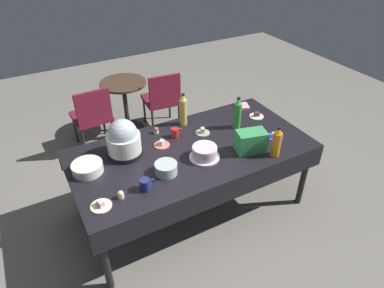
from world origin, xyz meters
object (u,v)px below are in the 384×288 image
at_px(slow_cooker, 124,140).
at_px(soda_bottle_orange_juice, 277,142).
at_px(cupcake_rose, 252,134).
at_px(soda_bottle_lime_soda, 237,114).
at_px(dessert_plate_coral, 162,144).
at_px(soda_carton, 251,141).
at_px(potluck_table, 192,154).
at_px(frosted_layer_cake, 205,152).
at_px(coffee_mug_red, 175,133).
at_px(maroon_chair_right, 162,97).
at_px(soda_bottle_ginger_ale, 183,110).
at_px(dessert_plate_sage, 203,132).
at_px(glass_salad_bowl, 166,168).
at_px(maroon_chair_left, 92,114).
at_px(dessert_plate_cream, 101,205).
at_px(coffee_mug_navy, 146,184).
at_px(cupcake_mint, 156,130).
at_px(ceramic_snack_bowl, 87,168).
at_px(round_cafe_table, 125,98).
at_px(dessert_plate_white, 257,116).
at_px(cupcake_lemon, 121,195).
at_px(dessert_plate_cobalt, 275,136).

height_order(slow_cooker, soda_bottle_orange_juice, slow_cooker).
xyz_separation_m(cupcake_rose, soda_bottle_lime_soda, (-0.02, 0.23, 0.12)).
relative_size(dessert_plate_coral, soda_carton, 0.56).
xyz_separation_m(potluck_table, frosted_layer_cake, (0.03, -0.17, 0.12)).
bearing_deg(coffee_mug_red, soda_bottle_lime_soda, -12.51).
distance_m(slow_cooker, soda_bottle_orange_juice, 1.33).
bearing_deg(maroon_chair_right, soda_bottle_ginger_ale, -103.16).
xyz_separation_m(dessert_plate_sage, coffee_mug_red, (-0.26, 0.07, 0.03)).
xyz_separation_m(glass_salad_bowl, maroon_chair_left, (-0.19, 1.74, -0.31)).
xyz_separation_m(dessert_plate_cream, coffee_mug_navy, (0.36, 0.01, 0.04)).
distance_m(dessert_plate_sage, cupcake_rose, 0.48).
xyz_separation_m(cupcake_rose, coffee_mug_red, (-0.64, 0.36, 0.01)).
distance_m(potluck_table, maroon_chair_right, 1.60).
height_order(glass_salad_bowl, maroon_chair_left, maroon_chair_left).
bearing_deg(cupcake_rose, soda_bottle_ginger_ale, 130.67).
bearing_deg(cupcake_mint, frosted_layer_cake, -69.68).
height_order(ceramic_snack_bowl, soda_carton, soda_carton).
bearing_deg(round_cafe_table, cupcake_rose, -71.07).
distance_m(dessert_plate_coral, dessert_plate_sage, 0.44).
relative_size(cupcake_rose, maroon_chair_left, 0.08).
bearing_deg(dessert_plate_white, slow_cooker, 178.93).
xyz_separation_m(dessert_plate_coral, dessert_plate_sage, (0.44, -0.00, 0.00)).
height_order(cupcake_rose, maroon_chair_left, maroon_chair_left).
height_order(ceramic_snack_bowl, dessert_plate_white, ceramic_snack_bowl).
relative_size(cupcake_lemon, cupcake_mint, 1.00).
bearing_deg(soda_carton, coffee_mug_navy, -163.87).
distance_m(ceramic_snack_bowl, dessert_plate_white, 1.80).
height_order(glass_salad_bowl, maroon_chair_right, maroon_chair_right).
relative_size(soda_bottle_lime_soda, maroon_chair_left, 0.39).
bearing_deg(maroon_chair_right, coffee_mug_navy, -117.82).
bearing_deg(potluck_table, coffee_mug_navy, -151.98).
bearing_deg(maroon_chair_right, round_cafe_table, 153.10).
bearing_deg(soda_bottle_lime_soda, dessert_plate_cream, -163.92).
height_order(frosted_layer_cake, slow_cooker, slow_cooker).
bearing_deg(cupcake_mint, slow_cooker, -153.86).
xyz_separation_m(dessert_plate_sage, soda_bottle_lime_soda, (0.36, -0.07, 0.14)).
bearing_deg(soda_bottle_lime_soda, cupcake_lemon, -162.73).
bearing_deg(round_cafe_table, ceramic_snack_bowl, -118.04).
bearing_deg(round_cafe_table, dessert_plate_cream, -113.19).
xyz_separation_m(frosted_layer_cake, dessert_plate_coral, (-0.25, 0.35, -0.04)).
height_order(potluck_table, coffee_mug_red, coffee_mug_red).
xyz_separation_m(dessert_plate_sage, soda_carton, (0.23, -0.46, 0.09)).
bearing_deg(dessert_plate_cream, round_cafe_table, 66.81).
bearing_deg(dessert_plate_cobalt, dessert_plate_coral, 158.35).
relative_size(ceramic_snack_bowl, soda_bottle_lime_soda, 0.77).
relative_size(cupcake_lemon, maroon_chair_left, 0.08).
distance_m(ceramic_snack_bowl, soda_carton, 1.43).
bearing_deg(maroon_chair_left, dessert_plate_cobalt, -52.80).
distance_m(cupcake_lemon, soda_bottle_ginger_ale, 1.18).
height_order(dessert_plate_cobalt, dessert_plate_cream, dessert_plate_cream).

